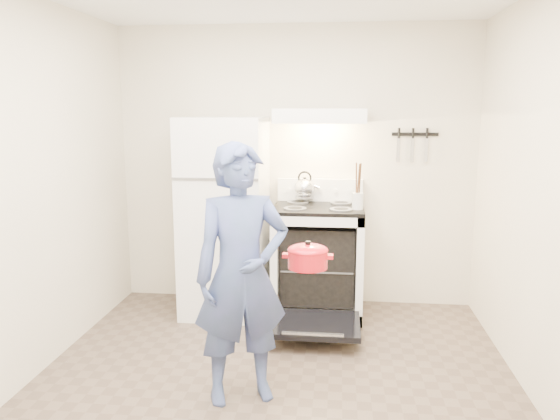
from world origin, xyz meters
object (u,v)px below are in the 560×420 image
Objects in this scene: tea_kettle at (305,187)px; dutch_oven at (308,259)px; stove_body at (318,262)px; refrigerator at (225,216)px; person at (242,275)px.

tea_kettle reaches higher than dutch_oven.
tea_kettle is 1.45m from dutch_oven.
tea_kettle is (-0.14, 0.22, 0.63)m from stove_body.
dutch_oven is (0.79, -1.18, -0.03)m from refrigerator.
refrigerator is at bearing 82.78° from person.
person is (0.41, -1.47, -0.06)m from refrigerator.
refrigerator is 1.42m from dutch_oven.
tea_kettle reaches higher than stove_body.
person reaches higher than dutch_oven.
stove_body is 1.58m from person.
stove_body is 0.68m from tea_kettle.
tea_kettle is 0.84× the size of dutch_oven.
person reaches higher than stove_body.
tea_kettle is at bearing 19.75° from refrigerator.
dutch_oven is at bearing -90.98° from stove_body.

